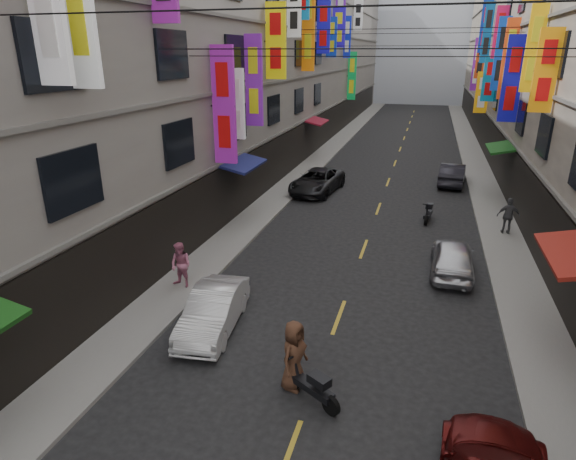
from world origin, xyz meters
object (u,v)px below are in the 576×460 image
Objects in this scene: pedestrian_lfar at (181,265)px; pedestrian_rfar at (508,216)px; pedestrian_crossing at (294,355)px; car_right_far at (452,174)px; car_left_far at (317,181)px; scooter_crossing at (312,386)px; scooter_far_right at (428,213)px; car_right_mid at (452,257)px; car_left_mid at (213,310)px.

pedestrian_rfar is (11.99, 9.11, 0.02)m from pedestrian_lfar.
car_right_far is at bearing 5.27° from pedestrian_crossing.
pedestrian_crossing is at bearing -71.77° from car_left_far.
car_left_far reaches higher than scooter_crossing.
scooter_crossing is at bearing 85.51° from car_right_far.
scooter_far_right is 0.96× the size of pedestrian_crossing.
scooter_far_right is 0.46× the size of car_right_mid.
car_left_mid is at bearing -31.71° from pedestrian_lfar.
car_right_far is at bearing 73.82° from pedestrian_lfar.
car_left_far is 14.06m from pedestrian_lfar.
car_right_mid is at bearing 36.03° from pedestrian_lfar.
car_right_far is 2.27× the size of pedestrian_crossing.
scooter_crossing is 0.85× the size of pedestrian_crossing.
scooter_far_right is 13.84m from car_left_mid.
car_left_far is at bearing 84.63° from car_left_mid.
pedestrian_lfar is (-8.45, -10.22, 0.51)m from scooter_far_right.
car_left_far is at bearing 32.79° from car_right_far.
car_left_far is 1.17× the size of car_right_far.
car_right_far is 2.56× the size of pedestrian_lfar.
scooter_crossing is at bearing -39.71° from car_left_mid.
pedestrian_rfar is (10.17, -4.83, 0.28)m from car_left_far.
pedestrian_crossing reaches higher than scooter_far_right.
car_left_far is at bearing -27.89° from pedestrian_rfar.
scooter_far_right is (2.53, 14.75, 0.00)m from scooter_crossing.
car_right_mid is 10.28m from pedestrian_lfar.
scooter_crossing is at bearing 63.48° from pedestrian_rfar.
car_right_mid is 5.62m from pedestrian_rfar.
scooter_crossing is 18.92m from car_left_far.
pedestrian_rfar reaches higher than car_left_far.
pedestrian_lfar is at bearing 129.23° from car_left_mid.
car_right_mid is at bearing 60.00° from pedestrian_rfar.
scooter_crossing is 14.97m from scooter_far_right.
car_left_mid is at bearing 46.46° from pedestrian_rfar.
pedestrian_crossing is (-4.49, -22.22, 0.24)m from car_right_far.
car_left_far is 2.91× the size of pedestrian_rfar.
scooter_far_right is 1.05× the size of pedestrian_rfar.
pedestrian_rfar reaches higher than car_left_mid.
pedestrian_lfar is 0.88× the size of pedestrian_crossing.
scooter_crossing is 9.35m from car_right_mid.
car_right_far is at bearing 34.73° from car_left_far.
pedestrian_crossing reaches higher than pedestrian_rfar.
scooter_crossing is at bearing -70.26° from car_left_far.
scooter_crossing is 14.95m from pedestrian_rfar.
car_left_far is 1.27× the size of car_right_mid.
scooter_crossing is 4.42m from car_left_mid.
car_left_mid reaches higher than scooter_crossing.
car_left_mid is 2.07× the size of pedestrian_crossing.
car_left_far is at bearing -51.70° from car_right_mid.
car_right_mid is (7.59, -9.80, -0.03)m from car_left_far.
pedestrian_rfar is (2.59, 4.98, 0.31)m from car_right_mid.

